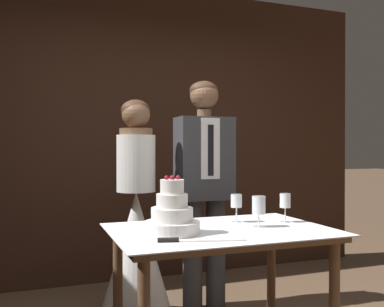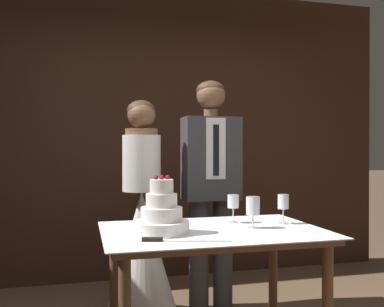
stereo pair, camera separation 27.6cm
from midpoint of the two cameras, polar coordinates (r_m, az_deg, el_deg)
wall_back at (r=4.12m, az=-4.40°, el=2.83°), size 4.91×0.12×2.78m
cake_table at (r=2.39m, az=6.16°, el=-12.45°), size 1.19×0.81×0.79m
tiered_cake at (r=2.24m, az=-0.54°, el=-8.22°), size 0.29×0.29×0.30m
cake_knife at (r=2.05m, az=0.82°, el=-11.49°), size 0.42×0.13×0.02m
wine_glass_near at (r=2.61m, az=15.09°, el=-6.45°), size 0.06×0.06×0.17m
wine_glass_middle at (r=2.43m, az=11.40°, el=-6.97°), size 0.08×0.08×0.17m
wine_glass_far at (r=2.58m, az=8.60°, el=-6.56°), size 0.07×0.07×0.17m
bride at (r=3.20m, az=-4.25°, el=-10.98°), size 0.54×0.54×1.59m
groom at (r=3.28m, az=4.95°, el=-3.36°), size 0.43×0.25×1.75m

